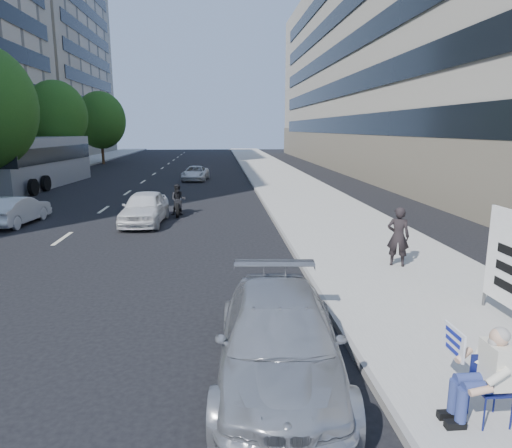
{
  "coord_description": "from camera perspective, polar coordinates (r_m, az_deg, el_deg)",
  "views": [
    {
      "loc": [
        -0.84,
        -8.47,
        3.88
      ],
      "look_at": [
        0.12,
        3.39,
        1.39
      ],
      "focal_mm": 32.0,
      "sensor_mm": 36.0,
      "label": 1
    }
  ],
  "objects": [
    {
      "name": "parked_sedan",
      "position": [
        7.28,
        2.9,
        -14.31
      ],
      "size": [
        2.29,
        4.82,
        1.36
      ],
      "primitive_type": "imported",
      "rotation": [
        0.0,
        0.0,
        -0.09
      ],
      "color": "#9FA2A6",
      "rests_on": "ground"
    },
    {
      "name": "bus",
      "position": [
        34.46,
        -25.5,
        6.96
      ],
      "size": [
        3.56,
        12.23,
        3.3
      ],
      "rotation": [
        0.0,
        0.0,
        -0.08
      ],
      "color": "gray",
      "rests_on": "ground"
    },
    {
      "name": "motorcycle",
      "position": [
        21.12,
        -9.68,
        2.83
      ],
      "size": [
        0.71,
        2.04,
        1.42
      ],
      "rotation": [
        0.0,
        0.0,
        0.03
      ],
      "color": "black",
      "rests_on": "ground"
    },
    {
      "name": "near_building",
      "position": [
        44.65,
        20.09,
        19.03
      ],
      "size": [
        14.0,
        70.0,
        20.0
      ],
      "primitive_type": "cube",
      "color": "#A19B8B",
      "rests_on": "ground"
    },
    {
      "name": "pedestrian_woman",
      "position": [
        13.13,
        17.35,
        -1.49
      ],
      "size": [
        0.71,
        0.6,
        1.66
      ],
      "primitive_type": "imported",
      "rotation": [
        0.0,
        0.0,
        2.74
      ],
      "color": "black",
      "rests_on": "near_sidewalk"
    },
    {
      "name": "seated_protester",
      "position": [
        6.75,
        26.62,
        -15.96
      ],
      "size": [
        0.83,
        1.11,
        1.31
      ],
      "color": "navy",
      "rests_on": "near_sidewalk"
    },
    {
      "name": "white_sedan_far",
      "position": [
        35.38,
        -7.59,
        6.31
      ],
      "size": [
        2.14,
        4.04,
        1.08
      ],
      "primitive_type": "imported",
      "rotation": [
        0.0,
        0.0,
        -0.09
      ],
      "color": "white",
      "rests_on": "ground"
    },
    {
      "name": "white_sedan_mid",
      "position": [
        21.21,
        -27.75,
        1.52
      ],
      "size": [
        1.63,
        3.66,
        1.17
      ],
      "primitive_type": "imported",
      "rotation": [
        0.0,
        0.0,
        3.03
      ],
      "color": "silver",
      "rests_on": "ground"
    },
    {
      "name": "white_sedan_near",
      "position": [
        19.44,
        -13.75,
        2.0
      ],
      "size": [
        1.78,
        4.04,
        1.35
      ],
      "primitive_type": "imported",
      "rotation": [
        0.0,
        0.0,
        -0.05
      ],
      "color": "silver",
      "rests_on": "ground"
    },
    {
      "name": "tree_far_d",
      "position": [
        40.58,
        -23.7,
        12.29
      ],
      "size": [
        4.8,
        4.8,
        7.65
      ],
      "color": "#382616",
      "rests_on": "ground"
    },
    {
      "name": "far_bldg_north",
      "position": [
        76.94,
        -28.38,
        18.04
      ],
      "size": [
        22.0,
        28.0,
        28.0
      ],
      "primitive_type": "cube",
      "color": "#C7B295",
      "rests_on": "ground"
    },
    {
      "name": "ground",
      "position": [
        9.36,
        0.94,
        -12.68
      ],
      "size": [
        160.0,
        160.0,
        0.0
      ],
      "primitive_type": "plane",
      "color": "black",
      "rests_on": "ground"
    },
    {
      "name": "near_sidewalk",
      "position": [
        29.13,
        4.97,
        4.28
      ],
      "size": [
        5.0,
        120.0,
        0.15
      ],
      "primitive_type": "cube",
      "color": "#9B9991",
      "rests_on": "ground"
    },
    {
      "name": "tree_far_e",
      "position": [
        54.03,
        -18.85,
        12.17
      ],
      "size": [
        5.4,
        5.4,
        7.89
      ],
      "color": "#382616",
      "rests_on": "ground"
    }
  ]
}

